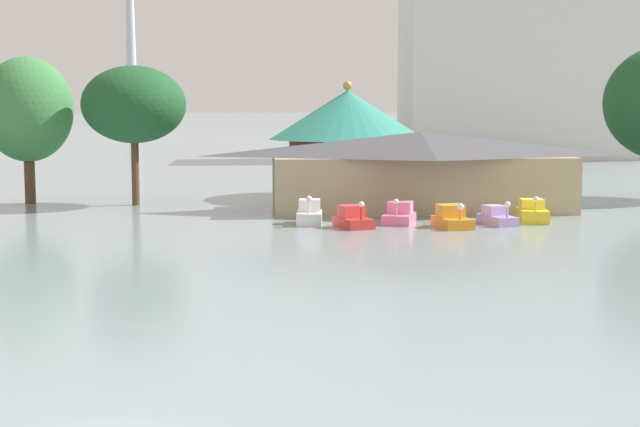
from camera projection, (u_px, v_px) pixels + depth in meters
pedal_boat_white at (309, 214)px, 55.56m from camera, size 1.70×2.78×1.82m
pedal_boat_red at (353, 219)px, 53.93m from camera, size 2.34×2.85×1.63m
pedal_boat_pink at (399, 215)px, 55.98m from camera, size 2.49×3.29×1.60m
pedal_boat_orange at (452, 219)px, 54.01m from camera, size 2.12×3.07×1.54m
pedal_boat_lavender at (497, 217)px, 55.42m from camera, size 2.00×3.08×1.50m
pedal_boat_yellow at (532, 213)px, 56.61m from camera, size 1.99×3.00×1.69m
boathouse at (420, 169)px, 62.75m from camera, size 21.33×8.71×5.30m
green_roof_pavilion at (347, 136)px, 70.96m from camera, size 12.00×12.00×8.91m
shoreline_tree_tall_left at (27, 110)px, 66.73m from camera, size 6.50×6.50×10.55m
shoreline_tree_mid at (134, 105)px, 65.46m from camera, size 7.32×7.32×9.86m
background_building_block at (527, 56)px, 123.35m from camera, size 33.48×12.77×27.09m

